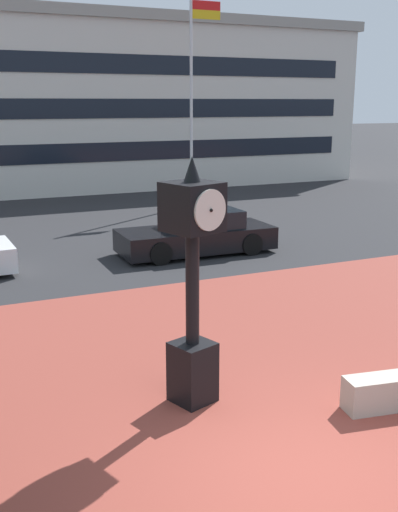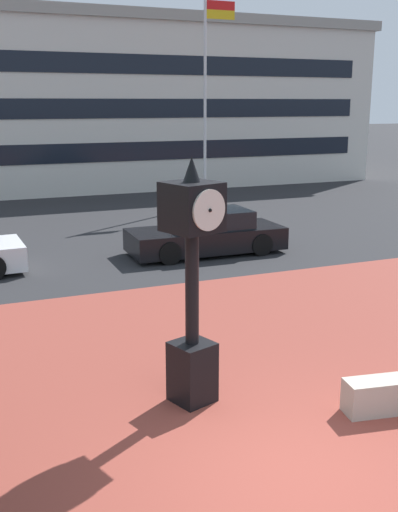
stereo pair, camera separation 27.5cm
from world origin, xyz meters
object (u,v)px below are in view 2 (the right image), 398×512
at_px(car_street_mid, 208,234).
at_px(flagpole_primary, 207,89).
at_px(street_clock, 192,282).
at_px(civic_building, 92,103).

xyz_separation_m(car_street_mid, flagpole_primary, (3.38, 7.94, 4.27)).
height_order(street_clock, flagpole_primary, flagpole_primary).
distance_m(street_clock, flagpole_primary, 18.07).
height_order(car_street_mid, flagpole_primary, flagpole_primary).
bearing_deg(civic_building, car_street_mid, -94.02).
relative_size(car_street_mid, civic_building, 0.16).
distance_m(flagpole_primary, civic_building, 12.91).
height_order(street_clock, car_street_mid, street_clock).
relative_size(street_clock, civic_building, 0.13).
xyz_separation_m(car_street_mid, civic_building, (1.46, 20.69, 3.73)).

